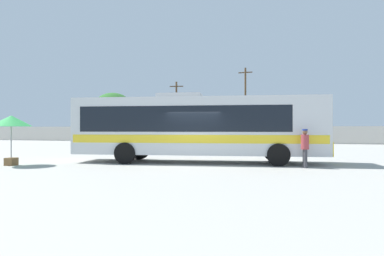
# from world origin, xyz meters

# --- Properties ---
(ground_plane) EXTENTS (300.00, 300.00, 0.00)m
(ground_plane) POSITION_xyz_m (0.00, 10.00, 0.00)
(ground_plane) COLOR #A3A099
(perimeter_wall) EXTENTS (80.00, 0.30, 1.96)m
(perimeter_wall) POSITION_xyz_m (0.00, 24.85, 0.98)
(perimeter_wall) COLOR beige
(perimeter_wall) RESTS_ON ground_plane
(coach_bus_silver_yellow) EXTENTS (12.65, 4.24, 3.48)m
(coach_bus_silver_yellow) POSITION_xyz_m (-0.28, 0.83, 1.86)
(coach_bus_silver_yellow) COLOR silver
(coach_bus_silver_yellow) RESTS_ON ground_plane
(attendant_by_bus_door) EXTENTS (0.42, 0.42, 1.69)m
(attendant_by_bus_door) POSITION_xyz_m (4.96, -0.18, 0.97)
(attendant_by_bus_door) COLOR #38383D
(attendant_by_bus_door) RESTS_ON ground_plane
(vendor_umbrella_near_gate_green) EXTENTS (1.83, 1.83, 2.32)m
(vendor_umbrella_near_gate_green) POSITION_xyz_m (-8.13, -2.89, 1.99)
(vendor_umbrella_near_gate_green) COLOR gray
(vendor_umbrella_near_gate_green) RESTS_ON ground_plane
(parked_car_leftmost_red) EXTENTS (4.62, 2.21, 1.44)m
(parked_car_leftmost_red) POSITION_xyz_m (-12.23, 20.57, 0.77)
(parked_car_leftmost_red) COLOR red
(parked_car_leftmost_red) RESTS_ON ground_plane
(parked_car_second_black) EXTENTS (4.16, 2.27, 1.54)m
(parked_car_second_black) POSITION_xyz_m (-5.63, 20.21, 0.81)
(parked_car_second_black) COLOR black
(parked_car_second_black) RESTS_ON ground_plane
(parked_car_third_red) EXTENTS (4.40, 2.10, 1.47)m
(parked_car_third_red) POSITION_xyz_m (1.14, 20.91, 0.78)
(parked_car_third_red) COLOR red
(parked_car_third_red) RESTS_ON ground_plane
(utility_pole_near) EXTENTS (1.80, 0.28, 9.48)m
(utility_pole_near) POSITION_xyz_m (-1.04, 27.94, 4.93)
(utility_pole_near) COLOR #4C3823
(utility_pole_near) RESTS_ON ground_plane
(utility_pole_far) EXTENTS (1.80, 0.35, 7.89)m
(utility_pole_far) POSITION_xyz_m (-10.02, 26.94, 4.12)
(utility_pole_far) COLOR #4C3823
(utility_pole_far) RESTS_ON ground_plane
(roadside_tree_left) EXTENTS (5.87, 5.87, 6.79)m
(roadside_tree_left) POSITION_xyz_m (-19.79, 27.71, 4.29)
(roadside_tree_left) COLOR brown
(roadside_tree_left) RESTS_ON ground_plane
(roadside_tree_midleft) EXTENTS (4.15, 4.15, 6.33)m
(roadside_tree_midleft) POSITION_xyz_m (-9.78, 29.37, 4.55)
(roadside_tree_midleft) COLOR brown
(roadside_tree_midleft) RESTS_ON ground_plane
(roadside_tree_midright) EXTENTS (4.29, 4.29, 5.95)m
(roadside_tree_midright) POSITION_xyz_m (-1.38, 28.84, 4.11)
(roadside_tree_midright) COLOR brown
(roadside_tree_midright) RESTS_ON ground_plane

